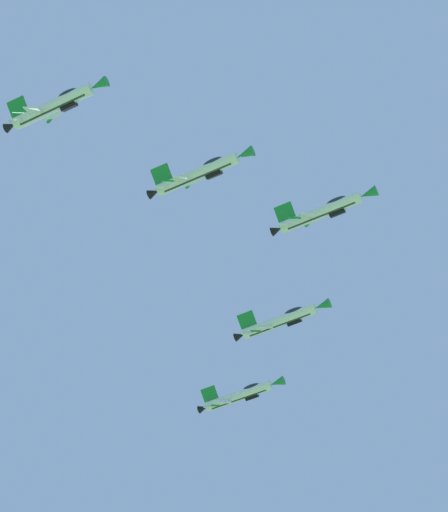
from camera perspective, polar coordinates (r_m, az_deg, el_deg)
fighter_jet_lead at (r=130.18m, az=6.10°, el=2.73°), size 11.99×12.83×7.58m
fighter_jet_left_wing at (r=142.25m, az=3.54°, el=-4.00°), size 12.08×12.83×7.97m
fighter_jet_right_wing at (r=125.83m, az=-1.53°, el=5.11°), size 12.09×12.83×8.05m
fighter_jet_left_outer at (r=157.85m, az=1.00°, el=-8.59°), size 12.02×12.83×7.74m
fighter_jet_right_outer at (r=127.02m, az=-10.40°, el=9.11°), size 12.12×12.83×8.16m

